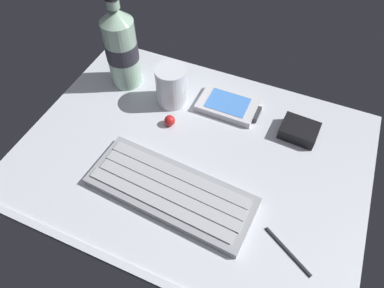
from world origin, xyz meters
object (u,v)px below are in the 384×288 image
Objects in this scene: handheld_device at (228,105)px; water_bottle at (121,48)px; charger_block at (299,130)px; stylus_pen at (288,251)px; keyboard at (169,190)px; trackball_mouse at (170,121)px; juice_cup at (171,87)px.

handheld_device is 0.62× the size of water_bottle.
charger_block is 0.74× the size of stylus_pen.
stylus_pen is at bearing -80.89° from charger_block.
keyboard is 15.64cm from trackball_mouse.
stylus_pen is at bearing -29.76° from water_bottle.
water_bottle reaches higher than charger_block.
juice_cup reaches higher than stylus_pen.
water_bottle is 2.19× the size of stylus_pen.
trackball_mouse is at bearing -162.66° from charger_block.
juice_cup reaches higher than keyboard.
charger_block is at bearing 2.94° from juice_cup.
keyboard is at bearing -66.06° from juice_cup.
juice_cup is 3.86× the size of trackball_mouse.
stylus_pen is at bearing -30.25° from trackball_mouse.
water_bottle is at bearing -177.19° from handheld_device.
juice_cup reaches higher than trackball_mouse.
keyboard is 23.26cm from handheld_device.
trackball_mouse is (-9.21, -8.96, 0.37)cm from handheld_device.
trackball_mouse is (14.22, -7.81, -7.91)cm from water_bottle.
charger_block is (38.44, -0.25, -7.81)cm from water_bottle.
water_bottle reaches higher than handheld_device.
handheld_device is 1.35× the size of stylus_pen.
stylus_pen is (18.84, -25.32, -0.38)cm from handheld_device.
stylus_pen is (30.47, -22.56, -3.56)cm from juice_cup.
charger_block is at bearing 17.34° from trackball_mouse.
juice_cup is 1.21× the size of charger_block.
water_bottle is (-20.84, 21.97, 8.20)cm from keyboard.
handheld_device is at bearing 2.81° from water_bottle.
water_bottle is 18.05cm from trackball_mouse.
trackball_mouse reaches higher than keyboard.
charger_block reaches higher than trackball_mouse.
handheld_device is at bearing 156.86° from stylus_pen.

